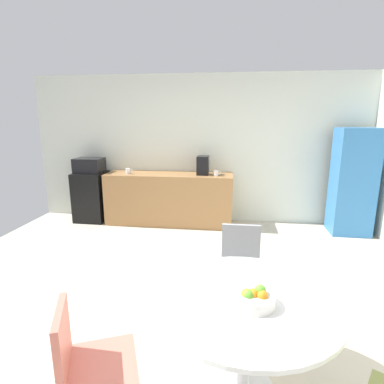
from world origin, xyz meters
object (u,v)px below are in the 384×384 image
(fruit_bowl, at_px, (254,298))
(coffee_maker, at_px, (203,165))
(round_table, at_px, (246,313))
(mug_green, at_px, (216,173))
(mini_fridge, at_px, (92,196))
(microwave, at_px, (89,165))
(chair_coral, at_px, (81,356))
(mug_white, at_px, (128,171))
(locker_cabinet, at_px, (353,182))
(chair_gray, at_px, (241,258))

(fruit_bowl, height_order, coffee_maker, coffee_maker)
(round_table, xyz_separation_m, mug_green, (-0.38, 3.36, 0.34))
(fruit_bowl, height_order, mug_green, mug_green)
(mini_fridge, height_order, mug_green, mug_green)
(mini_fridge, xyz_separation_m, microwave, (0.00, 0.00, 0.58))
(microwave, bearing_deg, round_table, -52.37)
(chair_coral, distance_m, mug_white, 3.90)
(microwave, height_order, fruit_bowl, microwave)
(locker_cabinet, bearing_deg, mug_green, 179.89)
(locker_cabinet, distance_m, chair_gray, 2.98)
(microwave, bearing_deg, mug_green, -2.40)
(microwave, height_order, round_table, microwave)
(microwave, distance_m, locker_cabinet, 4.48)
(locker_cabinet, xyz_separation_m, coffee_maker, (-2.42, 0.10, 0.21))
(chair_gray, bearing_deg, microwave, 137.51)
(fruit_bowl, relative_size, coffee_maker, 0.80)
(coffee_maker, bearing_deg, microwave, 180.00)
(coffee_maker, bearing_deg, fruit_bowl, -79.54)
(mug_white, relative_size, coffee_maker, 0.40)
(mug_white, xyz_separation_m, coffee_maker, (1.30, 0.09, 0.11))
(chair_gray, height_order, mug_green, mug_green)
(coffee_maker, bearing_deg, locker_cabinet, -2.37)
(chair_gray, xyz_separation_m, fruit_bowl, (0.05, -1.10, 0.25))
(mug_green, bearing_deg, mug_white, 179.92)
(chair_gray, relative_size, mug_green, 6.43)
(locker_cabinet, bearing_deg, fruit_bowl, -117.24)
(microwave, distance_m, chair_gray, 3.64)
(coffee_maker, bearing_deg, mini_fridge, 180.00)
(microwave, distance_m, mug_green, 2.29)
(microwave, distance_m, round_table, 4.38)
(microwave, height_order, chair_gray, microwave)
(round_table, height_order, coffee_maker, coffee_maker)
(microwave, xyz_separation_m, chair_gray, (2.66, -2.43, -0.50))
(round_table, height_order, chair_gray, chair_gray)
(microwave, xyz_separation_m, coffee_maker, (2.05, 0.00, 0.04))
(mini_fridge, distance_m, coffee_maker, 2.14)
(mini_fridge, distance_m, chair_coral, 4.22)
(mug_white, bearing_deg, microwave, 172.90)
(mini_fridge, height_order, coffee_maker, coffee_maker)
(microwave, height_order, locker_cabinet, locker_cabinet)
(chair_gray, relative_size, fruit_bowl, 3.23)
(fruit_bowl, distance_m, mug_green, 3.47)
(microwave, bearing_deg, mug_white, -7.10)
(chair_gray, bearing_deg, round_table, -89.68)
(locker_cabinet, distance_m, fruit_bowl, 3.86)
(mini_fridge, xyz_separation_m, chair_gray, (2.66, -2.43, 0.08))
(locker_cabinet, height_order, chair_coral, locker_cabinet)
(mini_fridge, relative_size, round_table, 0.74)
(mini_fridge, relative_size, mug_white, 6.91)
(mini_fridge, height_order, chair_gray, mini_fridge)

